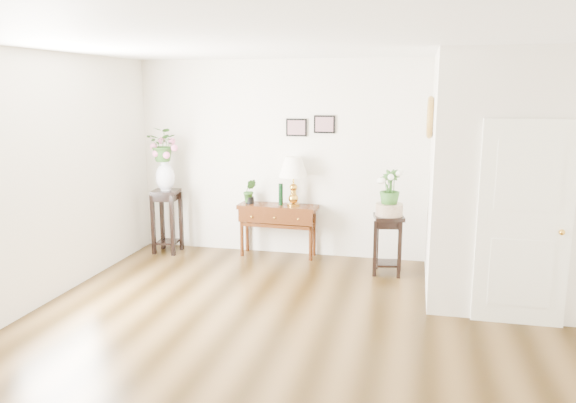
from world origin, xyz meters
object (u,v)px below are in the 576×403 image
(table_lamp, at_px, (293,181))
(plant_stand_b, at_px, (388,245))
(console_table, at_px, (278,230))
(plant_stand_a, at_px, (167,221))

(table_lamp, relative_size, plant_stand_b, 0.90)
(console_table, bearing_deg, plant_stand_a, -171.28)
(console_table, bearing_deg, table_lamp, 2.26)
(table_lamp, bearing_deg, plant_stand_a, -174.32)
(table_lamp, xyz_separation_m, plant_stand_b, (1.37, -0.46, -0.71))
(plant_stand_b, bearing_deg, plant_stand_a, 175.17)
(table_lamp, bearing_deg, console_table, 180.00)
(console_table, bearing_deg, plant_stand_b, -13.81)
(console_table, distance_m, plant_stand_b, 1.66)
(plant_stand_b, bearing_deg, console_table, 163.93)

